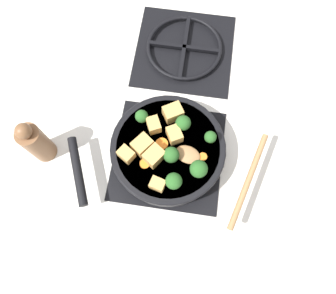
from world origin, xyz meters
The scene contains 22 objects.
ground_plane centered at (0.00, 0.00, 0.00)m, with size 2.40×2.40×0.00m, color white.
front_burner_grate centered at (0.00, 0.00, 0.01)m, with size 0.31×0.31×0.03m.
rear_burner_grate centered at (0.00, 0.36, 0.01)m, with size 0.31×0.31×0.03m.
skillet_pan centered at (0.00, 0.00, 0.06)m, with size 0.43×0.35×0.05m.
wooden_spoon centered at (0.15, -0.04, 0.08)m, with size 0.25×0.26×0.02m.
tofu_cube_center_large centered at (0.00, 0.09, 0.10)m, with size 0.05×0.04×0.04m, color tan.
tofu_cube_near_handle centered at (-0.03, -0.04, 0.10)m, with size 0.05×0.04×0.04m, color tan.
tofu_cube_east_chunk centered at (-0.01, -0.11, 0.09)m, with size 0.04×0.03×0.03m, color tan.
tofu_cube_west_chunk centered at (0.01, 0.03, 0.09)m, with size 0.04×0.03×0.03m, color tan.
tofu_cube_back_piece centered at (-0.10, -0.04, 0.09)m, with size 0.04×0.03×0.03m, color tan.
tofu_cube_front_piece centered at (-0.05, 0.05, 0.09)m, with size 0.04×0.03×0.03m, color tan.
tofu_cube_mid_small centered at (-0.07, -0.01, 0.10)m, with size 0.05×0.04×0.04m, color tan.
broccoli_floret_near_spoon centered at (0.01, -0.03, 0.10)m, with size 0.04×0.04×0.05m.
broccoli_floret_center_top centered at (0.09, -0.06, 0.11)m, with size 0.05×0.05×0.05m.
broccoli_floret_east_rim centered at (-0.08, 0.07, 0.10)m, with size 0.04×0.04×0.04m.
broccoli_floret_west_rim centered at (0.11, 0.04, 0.10)m, with size 0.03×0.03×0.04m.
broccoli_floret_north_edge centered at (0.03, -0.10, 0.10)m, with size 0.04×0.04×0.05m.
broccoli_floret_south_cluster centered at (0.03, 0.06, 0.10)m, with size 0.04×0.04×0.05m.
carrot_slice_orange_thin centered at (-0.05, -0.06, 0.08)m, with size 0.03×0.03×0.01m, color orange.
carrot_slice_near_center centered at (-0.02, 0.01, 0.08)m, with size 0.03×0.03×0.01m, color orange.
carrot_slice_edge_slice centered at (0.09, -0.01, 0.08)m, with size 0.02×0.02×0.01m, color orange.
pepper_mill centered at (-0.35, -0.04, 0.08)m, with size 0.06×0.06×0.18m.
Camera 1 is at (0.04, -0.28, 0.90)m, focal length 35.00 mm.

